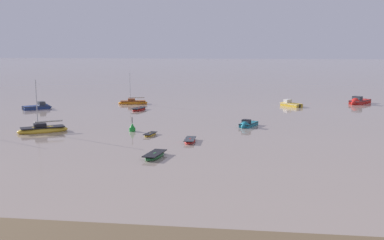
{
  "coord_description": "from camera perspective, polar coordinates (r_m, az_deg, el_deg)",
  "views": [
    {
      "loc": [
        30.12,
        -41.46,
        12.43
      ],
      "look_at": [
        20.77,
        30.21,
        0.65
      ],
      "focal_mm": 42.79,
      "sensor_mm": 36.0,
      "label": 1
    }
  ],
  "objects": [
    {
      "name": "rowboat_moored_0",
      "position": [
        59.79,
        -0.25,
        -2.58
      ],
      "size": [
        1.36,
        3.84,
        0.6
      ],
      "rotation": [
        0.0,
        0.0,
        1.58
      ],
      "color": "red",
      "rests_on": "ground"
    },
    {
      "name": "sailboat_moored_0",
      "position": [
        69.84,
        -18.11,
        -1.17
      ],
      "size": [
        7.19,
        5.76,
        8.0
      ],
      "rotation": [
        0.0,
        0.0,
        3.72
      ],
      "color": "gold",
      "rests_on": "ground"
    },
    {
      "name": "motorboat_moored_0",
      "position": [
        104.7,
        19.96,
        2.1
      ],
      "size": [
        5.98,
        6.72,
        2.56
      ],
      "rotation": [
        0.0,
        0.0,
        4.05
      ],
      "color": "red",
      "rests_on": "ground"
    },
    {
      "name": "rowboat_moored_1",
      "position": [
        64.27,
        -5.23,
        -1.81
      ],
      "size": [
        1.67,
        3.19,
        0.48
      ],
      "rotation": [
        0.0,
        0.0,
        4.5
      ],
      "color": "gold",
      "rests_on": "ground"
    },
    {
      "name": "motorboat_moored_1",
      "position": [
        97.35,
        11.92,
        1.9
      ],
      "size": [
        4.99,
        5.22,
        2.04
      ],
      "rotation": [
        0.0,
        0.0,
        2.31
      ],
      "color": "gold",
      "rests_on": "ground"
    },
    {
      "name": "motorboat_moored_2",
      "position": [
        71.25,
        6.85,
        -0.64
      ],
      "size": [
        3.27,
        4.87,
        1.76
      ],
      "rotation": [
        0.0,
        0.0,
        4.31
      ],
      "color": "#197084",
      "rests_on": "ground"
    },
    {
      "name": "rowboat_moored_2",
      "position": [
        51.82,
        -4.67,
        -4.44
      ],
      "size": [
        2.22,
        4.62,
        0.7
      ],
      "rotation": [
        0.0,
        0.0,
        1.41
      ],
      "color": "#23602D",
      "rests_on": "ground"
    },
    {
      "name": "motorboat_moored_3",
      "position": [
        95.69,
        -18.39,
        1.52
      ],
      "size": [
        5.62,
        5.27,
        2.18
      ],
      "rotation": [
        0.0,
        0.0,
        0.72
      ],
      "color": "navy",
      "rests_on": "ground"
    },
    {
      "name": "rowboat_moored_3",
      "position": [
        89.57,
        -6.63,
        1.34
      ],
      "size": [
        2.62,
        4.68,
        0.7
      ],
      "rotation": [
        0.0,
        0.0,
        4.45
      ],
      "color": "red",
      "rests_on": "ground"
    },
    {
      "name": "sailboat_moored_2",
      "position": [
        99.48,
        -7.37,
        2.18
      ],
      "size": [
        6.56,
        3.48,
        7.02
      ],
      "rotation": [
        0.0,
        0.0,
        3.4
      ],
      "color": "orange",
      "rests_on": "ground"
    },
    {
      "name": "channel_buoy",
      "position": [
        67.63,
        -7.45,
        -1.02
      ],
      "size": [
        0.9,
        0.9,
        2.3
      ],
      "color": "#198C2D",
      "rests_on": "ground"
    }
  ]
}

